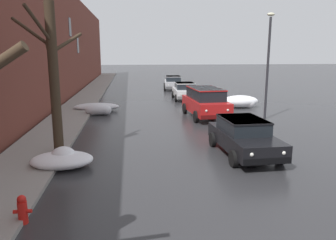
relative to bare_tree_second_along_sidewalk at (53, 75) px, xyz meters
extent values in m
cube|color=gray|center=(-0.92, 8.35, -3.04)|extent=(2.45, 80.00, 0.13)
cube|color=brown|center=(-2.64, 8.35, 1.61)|extent=(0.60, 80.00, 9.43)
cube|color=black|center=(-2.35, 11.20, -1.41)|extent=(0.08, 1.10, 1.60)
cube|color=black|center=(-2.35, 22.12, 1.53)|extent=(0.08, 1.10, 1.60)
cube|color=black|center=(-2.35, 18.10, 3.01)|extent=(0.08, 1.10, 1.60)
ellipsoid|color=white|center=(0.44, -1.57, -2.84)|extent=(2.14, 1.48, 0.54)
ellipsoid|color=white|center=(0.49, -1.51, -2.74)|extent=(0.89, 0.74, 0.74)
ellipsoid|color=white|center=(-0.07, -1.84, -2.89)|extent=(0.52, 0.44, 0.44)
ellipsoid|color=white|center=(0.53, 9.85, -2.84)|extent=(3.07, 1.26, 0.52)
ellipsoid|color=white|center=(-0.22, 9.73, -2.87)|extent=(0.56, 0.46, 0.46)
ellipsoid|color=white|center=(0.79, 9.89, -2.85)|extent=(0.62, 0.51, 0.51)
ellipsoid|color=white|center=(10.74, 9.95, -2.66)|extent=(2.70, 1.43, 0.88)
ellipsoid|color=white|center=(11.35, 9.70, -2.73)|extent=(0.90, 0.75, 0.75)
ellipsoid|color=white|center=(10.23, 9.90, -2.85)|extent=(0.61, 0.51, 0.51)
ellipsoid|color=white|center=(0.79, 8.23, -2.74)|extent=(1.69, 0.92, 0.72)
ellipsoid|color=white|center=(1.26, 8.16, -2.81)|extent=(0.72, 0.60, 0.60)
ellipsoid|color=white|center=(0.52, 8.10, -2.86)|extent=(0.59, 0.49, 0.49)
cylinder|color=#382B1E|center=(0.04, -0.06, -0.22)|extent=(0.37, 0.37, 5.77)
cylinder|color=#382B1E|center=(0.47, 0.63, 1.22)|extent=(1.01, 1.49, 0.84)
cylinder|color=#382B1E|center=(-0.81, 0.53, 1.60)|extent=(1.81, 1.31, 1.22)
cylinder|color=#382B1E|center=(-0.22, -0.68, 1.79)|extent=(0.65, 1.36, 1.25)
cylinder|color=#382B1E|center=(-0.21, 0.63, 0.77)|extent=(0.66, 1.51, 1.00)
cube|color=black|center=(7.24, -0.85, -2.51)|extent=(1.89, 4.22, 0.60)
cube|color=black|center=(7.24, -0.65, -1.95)|extent=(1.57, 2.22, 0.52)
cube|color=black|center=(7.24, -0.65, -1.72)|extent=(1.60, 2.26, 0.06)
cube|color=black|center=(7.32, -2.88, -2.69)|extent=(1.69, 0.19, 0.22)
cube|color=black|center=(7.16, 1.17, -2.69)|extent=(1.69, 0.19, 0.22)
cylinder|color=black|center=(8.18, -2.10, -2.81)|extent=(0.20, 0.61, 0.60)
cylinder|color=black|center=(6.41, -2.17, -2.81)|extent=(0.20, 0.61, 0.60)
cylinder|color=black|center=(8.08, 0.47, -2.81)|extent=(0.20, 0.61, 0.60)
cylinder|color=black|center=(6.31, 0.40, -2.81)|extent=(0.20, 0.61, 0.60)
sphere|color=silver|center=(7.88, -2.89, -2.43)|extent=(0.14, 0.14, 0.14)
sphere|color=silver|center=(6.76, -2.93, -2.43)|extent=(0.14, 0.14, 0.14)
cube|color=red|center=(7.42, 6.68, -2.37)|extent=(2.18, 4.63, 0.80)
cube|color=black|center=(7.42, 6.73, -1.63)|extent=(1.83, 3.26, 0.68)
cube|color=red|center=(7.42, 6.73, -1.32)|extent=(1.87, 3.33, 0.06)
cube|color=#520B0B|center=(7.57, 4.48, -2.65)|extent=(1.86, 0.24, 0.22)
cube|color=#520B0B|center=(7.28, 8.89, -2.65)|extent=(1.86, 0.24, 0.22)
cylinder|color=black|center=(8.48, 5.35, -2.77)|extent=(0.22, 0.69, 0.68)
cylinder|color=black|center=(6.55, 5.22, -2.77)|extent=(0.22, 0.69, 0.68)
cylinder|color=black|center=(8.30, 8.14, -2.77)|extent=(0.22, 0.69, 0.68)
cylinder|color=black|center=(6.37, 8.02, -2.77)|extent=(0.22, 0.69, 0.68)
sphere|color=silver|center=(8.18, 4.49, -2.29)|extent=(0.14, 0.14, 0.14)
sphere|color=silver|center=(6.96, 4.41, -2.29)|extent=(0.14, 0.14, 0.14)
cube|color=silver|center=(7.44, 14.37, -2.51)|extent=(1.86, 3.89, 0.60)
cube|color=black|center=(7.45, 14.57, -1.95)|extent=(1.56, 2.03, 0.52)
cube|color=silver|center=(7.45, 14.57, -1.72)|extent=(1.60, 2.08, 0.06)
cube|color=slate|center=(7.40, 12.50, -2.69)|extent=(1.73, 0.16, 0.22)
cube|color=slate|center=(7.49, 16.25, -2.69)|extent=(1.73, 0.16, 0.22)
cylinder|color=black|center=(8.32, 13.16, -2.81)|extent=(0.19, 0.60, 0.60)
cylinder|color=black|center=(6.51, 13.20, -2.81)|extent=(0.19, 0.60, 0.60)
cylinder|color=black|center=(8.38, 15.54, -2.81)|extent=(0.19, 0.60, 0.60)
cylinder|color=black|center=(6.57, 15.59, -2.81)|extent=(0.19, 0.60, 0.60)
sphere|color=silver|center=(7.97, 12.46, -2.43)|extent=(0.14, 0.14, 0.14)
sphere|color=silver|center=(6.83, 12.48, -2.43)|extent=(0.14, 0.14, 0.14)
cube|color=#B7B7BC|center=(7.44, 22.02, -2.51)|extent=(2.13, 4.44, 0.60)
cube|color=black|center=(7.46, 22.24, -1.95)|extent=(1.71, 2.36, 0.52)
cube|color=#B7B7BC|center=(7.46, 22.24, -1.72)|extent=(1.75, 2.41, 0.06)
cube|color=#525254|center=(7.26, 19.93, -2.69)|extent=(1.74, 0.27, 0.22)
cube|color=#525254|center=(7.62, 24.12, -2.69)|extent=(1.74, 0.27, 0.22)
cylinder|color=black|center=(8.23, 20.62, -2.81)|extent=(0.23, 0.61, 0.60)
cylinder|color=black|center=(6.42, 20.77, -2.81)|extent=(0.23, 0.61, 0.60)
cylinder|color=black|center=(8.45, 23.28, -2.81)|extent=(0.23, 0.61, 0.60)
cylinder|color=black|center=(6.65, 23.43, -2.81)|extent=(0.23, 0.61, 0.60)
sphere|color=silver|center=(7.83, 19.85, -2.43)|extent=(0.14, 0.14, 0.14)
sphere|color=silver|center=(6.68, 19.95, -2.43)|extent=(0.14, 0.14, 0.14)
cylinder|color=red|center=(0.29, -5.38, -2.83)|extent=(0.22, 0.22, 0.55)
sphere|color=red|center=(0.29, -5.38, -2.50)|extent=(0.21, 0.21, 0.21)
cylinder|color=red|center=(0.13, -5.38, -2.80)|extent=(0.10, 0.09, 0.09)
cylinder|color=red|center=(0.45, -5.38, -2.80)|extent=(0.10, 0.09, 0.09)
cylinder|color=#28282D|center=(10.88, 5.77, -0.15)|extent=(0.14, 0.14, 5.91)
ellipsoid|color=beige|center=(10.88, 5.77, 2.94)|extent=(0.44, 0.24, 0.20)
camera|label=1|loc=(2.87, -12.80, 0.87)|focal=35.04mm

